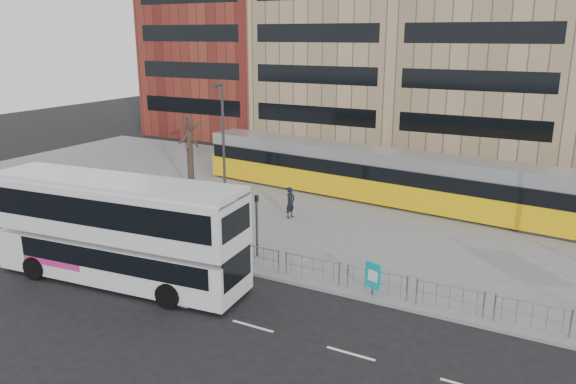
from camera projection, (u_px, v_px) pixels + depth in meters
The scene contains 13 objects.
ground at pixel (262, 277), 25.59m from camera, with size 120.00×120.00×0.00m, color black.
plaza at pixel (359, 207), 35.73m from camera, with size 64.00×24.00×0.15m, color slate.
kerb at pixel (262, 275), 25.61m from camera, with size 64.00×0.25×0.17m, color gray.
building_row at pixel (471, 9), 50.39m from camera, with size 70.40×18.40×31.20m.
pedestrian_barrier at pixel (306, 262), 24.83m from camera, with size 32.07×0.07×1.10m.
road_markings at pixel (231, 320), 21.74m from camera, with size 62.00×0.12×0.01m, color white.
double_decker_bus at pixel (118, 227), 24.51m from camera, with size 11.99×3.85×4.71m.
tram at pixel (395, 178), 35.85m from camera, with size 28.89×5.76×3.39m.
ad_panel at pixel (373, 276), 23.29m from camera, with size 0.75×0.29×1.44m.
pedestrian at pixel (290, 202), 33.22m from camera, with size 0.68×0.45×1.87m, color black.
traffic_light_west at pixel (257, 217), 27.17m from camera, with size 0.17×0.21×3.10m.
lamp_post_west at pixel (223, 134), 37.27m from camera, with size 0.45×1.04×7.59m.
bare_tree at pixel (188, 113), 36.90m from camera, with size 3.83×3.83×7.30m.
Camera 1 is at (12.27, -20.17, 10.67)m, focal length 35.00 mm.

